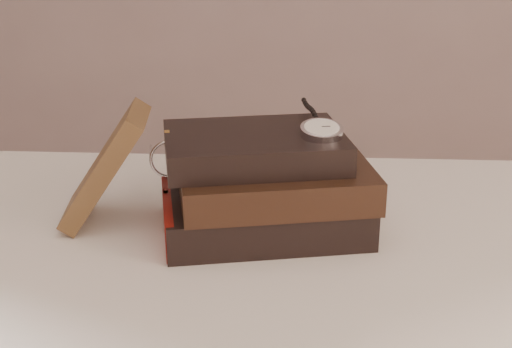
{
  "coord_description": "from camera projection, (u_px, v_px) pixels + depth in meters",
  "views": [
    {
      "loc": [
        0.01,
        -0.47,
        1.15
      ],
      "look_at": [
        -0.03,
        0.37,
        0.82
      ],
      "focal_mm": 51.0,
      "sensor_mm": 36.0,
      "label": 1
    }
  ],
  "objects": [
    {
      "name": "table",
      "position": [
        280.0,
        301.0,
        0.94
      ],
      "size": [
        1.0,
        0.6,
        0.75
      ],
      "color": "white",
      "rests_on": "ground"
    },
    {
      "name": "book_stack",
      "position": [
        265.0,
        186.0,
        0.91
      ],
      "size": [
        0.29,
        0.22,
        0.13
      ],
      "color": "black",
      "rests_on": "table"
    },
    {
      "name": "journal",
      "position": [
        105.0,
        166.0,
        0.93
      ],
      "size": [
        0.13,
        0.12,
        0.15
      ],
      "primitive_type": "cube",
      "rotation": [
        0.0,
        0.6,
        0.1
      ],
      "color": "#402B18",
      "rests_on": "table"
    },
    {
      "name": "pocket_watch",
      "position": [
        321.0,
        128.0,
        0.89
      ],
      "size": [
        0.06,
        0.16,
        0.02
      ],
      "color": "silver",
      "rests_on": "book_stack"
    },
    {
      "name": "eyeglasses",
      "position": [
        189.0,
        157.0,
        0.97
      ],
      "size": [
        0.13,
        0.14,
        0.05
      ],
      "color": "silver",
      "rests_on": "book_stack"
    }
  ]
}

